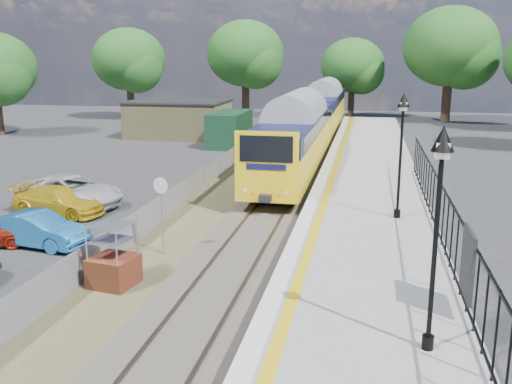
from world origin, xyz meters
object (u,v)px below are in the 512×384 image
(speed_sign, at_px, (161,203))
(car_blue, at_px, (38,230))
(train, at_px, (314,117))
(brick_plinth, at_px, (113,257))
(car_yellow, at_px, (59,201))
(victorian_lamp_south, at_px, (440,188))
(victorian_lamp_north, at_px, (402,127))
(car_white, at_px, (70,191))

(speed_sign, distance_m, car_blue, 5.00)
(train, height_order, brick_plinth, train)
(car_yellow, bearing_deg, victorian_lamp_south, -117.29)
(car_yellow, bearing_deg, victorian_lamp_north, -83.97)
(speed_sign, height_order, car_blue, speed_sign)
(car_blue, height_order, car_white, car_white)
(victorian_lamp_north, bearing_deg, car_yellow, 176.56)
(victorian_lamp_north, xyz_separation_m, brick_plinth, (-8.48, -6.22, -3.34))
(victorian_lamp_south, bearing_deg, brick_plinth, 156.47)
(train, bearing_deg, speed_sign, -96.01)
(brick_plinth, xyz_separation_m, car_white, (-6.09, 8.53, -0.25))
(victorian_lamp_south, relative_size, car_blue, 1.20)
(victorian_lamp_south, distance_m, speed_sign, 10.85)
(victorian_lamp_north, distance_m, brick_plinth, 11.03)
(victorian_lamp_north, xyz_separation_m, car_blue, (-12.83, -3.21, -3.67))
(victorian_lamp_south, distance_m, brick_plinth, 10.04)
(victorian_lamp_south, relative_size, train, 0.11)
(brick_plinth, bearing_deg, car_yellow, 129.60)
(train, xyz_separation_m, speed_sign, (-2.70, -25.63, -0.45))
(car_yellow, relative_size, car_white, 0.83)
(train, height_order, car_blue, train)
(brick_plinth, distance_m, car_yellow, 9.20)
(car_blue, bearing_deg, victorian_lamp_north, -66.25)
(victorian_lamp_north, height_order, car_yellow, victorian_lamp_north)
(train, relative_size, car_blue, 10.65)
(victorian_lamp_north, height_order, car_blue, victorian_lamp_north)
(brick_plinth, relative_size, speed_sign, 0.71)
(victorian_lamp_south, bearing_deg, train, 99.66)
(victorian_lamp_north, relative_size, car_white, 0.90)
(car_yellow, bearing_deg, train, -13.37)
(victorian_lamp_south, distance_m, car_blue, 15.15)
(speed_sign, bearing_deg, car_white, 153.36)
(brick_plinth, bearing_deg, victorian_lamp_south, -23.53)
(victorian_lamp_north, xyz_separation_m, car_yellow, (-14.34, 0.86, -3.69))
(train, bearing_deg, victorian_lamp_north, -76.64)
(victorian_lamp_south, relative_size, car_yellow, 1.09)
(brick_plinth, bearing_deg, train, 83.64)
(victorian_lamp_south, height_order, car_yellow, victorian_lamp_south)
(train, bearing_deg, car_yellow, -112.84)
(victorian_lamp_north, bearing_deg, victorian_lamp_south, -88.85)
(speed_sign, height_order, car_white, speed_sign)
(brick_plinth, xyz_separation_m, speed_sign, (0.48, 2.90, 0.94))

